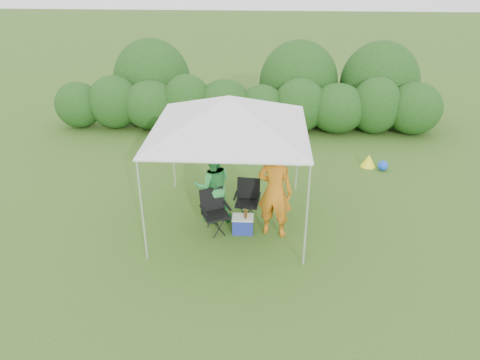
# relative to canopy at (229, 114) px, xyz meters

# --- Properties ---
(ground) EXTENTS (70.00, 70.00, 0.00)m
(ground) POSITION_rel_canopy_xyz_m (0.00, -0.50, -2.46)
(ground) COLOR #3D621F
(hedge) EXTENTS (12.29, 1.53, 1.80)m
(hedge) POSITION_rel_canopy_xyz_m (0.15, 5.50, -1.64)
(hedge) COLOR #204C18
(hedge) RESTS_ON ground
(canopy) EXTENTS (3.10, 3.10, 2.83)m
(canopy) POSITION_rel_canopy_xyz_m (0.00, 0.00, 0.00)
(canopy) COLOR silver
(canopy) RESTS_ON ground
(chair_right) EXTENTS (0.59, 0.54, 0.89)m
(chair_right) POSITION_rel_canopy_xyz_m (0.37, 0.17, -1.96)
(chair_right) COLOR black
(chair_right) RESTS_ON ground
(chair_left) EXTENTS (0.69, 0.67, 0.91)m
(chair_left) POSITION_rel_canopy_xyz_m (-0.31, -0.39, -1.95)
(chair_left) COLOR black
(chair_left) RESTS_ON ground
(man) EXTENTS (0.83, 0.67, 1.99)m
(man) POSITION_rel_canopy_xyz_m (0.94, -0.46, -1.47)
(man) COLOR orange
(man) RESTS_ON ground
(woman) EXTENTS (0.94, 0.80, 1.67)m
(woman) POSITION_rel_canopy_xyz_m (-0.37, 0.01, -1.63)
(woman) COLOR green
(woman) RESTS_ON ground
(cooler) EXTENTS (0.44, 0.32, 0.37)m
(cooler) POSITION_rel_canopy_xyz_m (0.30, -0.46, -2.27)
(cooler) COLOR #203096
(cooler) RESTS_ON ground
(bottle) EXTENTS (0.06, 0.06, 0.23)m
(bottle) POSITION_rel_canopy_xyz_m (0.36, -0.50, -1.98)
(bottle) COLOR #592D0C
(bottle) RESTS_ON cooler
(lawn_toy) EXTENTS (0.68, 0.56, 0.34)m
(lawn_toy) POSITION_rel_canopy_xyz_m (3.63, 2.90, -2.30)
(lawn_toy) COLOR #FFFA1A
(lawn_toy) RESTS_ON ground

